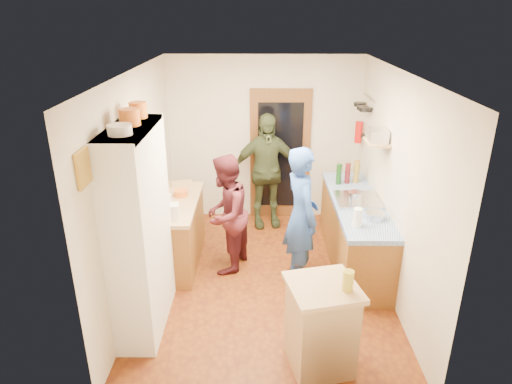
{
  "coord_description": "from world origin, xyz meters",
  "views": [
    {
      "loc": [
        -0.07,
        -4.98,
        3.25
      ],
      "look_at": [
        -0.11,
        0.15,
        1.16
      ],
      "focal_mm": 32.0,
      "sensor_mm": 36.0,
      "label": 1
    }
  ],
  "objects_px": {
    "island_base": "(321,328)",
    "person_left": "(229,214)",
    "person_back": "(266,171)",
    "hutch_body": "(140,232)",
    "person_hob": "(305,216)",
    "right_counter_base": "(354,233)"
  },
  "relations": [
    {
      "from": "right_counter_base",
      "to": "person_hob",
      "type": "height_order",
      "value": "person_hob"
    },
    {
      "from": "hutch_body",
      "to": "person_hob",
      "type": "relative_size",
      "value": 1.26
    },
    {
      "from": "hutch_body",
      "to": "right_counter_base",
      "type": "height_order",
      "value": "hutch_body"
    },
    {
      "from": "hutch_body",
      "to": "person_hob",
      "type": "bearing_deg",
      "value": 25.66
    },
    {
      "from": "right_counter_base",
      "to": "person_back",
      "type": "relative_size",
      "value": 1.22
    },
    {
      "from": "person_hob",
      "to": "person_left",
      "type": "height_order",
      "value": "person_hob"
    },
    {
      "from": "island_base",
      "to": "person_left",
      "type": "height_order",
      "value": "person_left"
    },
    {
      "from": "person_hob",
      "to": "person_back",
      "type": "distance_m",
      "value": 1.64
    },
    {
      "from": "person_hob",
      "to": "person_left",
      "type": "bearing_deg",
      "value": 57.85
    },
    {
      "from": "right_counter_base",
      "to": "person_hob",
      "type": "bearing_deg",
      "value": -148.3
    },
    {
      "from": "person_back",
      "to": "right_counter_base",
      "type": "bearing_deg",
      "value": -54.53
    },
    {
      "from": "person_hob",
      "to": "person_left",
      "type": "relative_size",
      "value": 1.12
    },
    {
      "from": "hutch_body",
      "to": "right_counter_base",
      "type": "xyz_separation_m",
      "value": [
        2.5,
        1.3,
        -0.68
      ]
    },
    {
      "from": "right_counter_base",
      "to": "person_left",
      "type": "height_order",
      "value": "person_left"
    },
    {
      "from": "hutch_body",
      "to": "person_back",
      "type": "distance_m",
      "value": 2.78
    },
    {
      "from": "person_left",
      "to": "person_back",
      "type": "distance_m",
      "value": 1.4
    },
    {
      "from": "right_counter_base",
      "to": "person_left",
      "type": "relative_size",
      "value": 1.4
    },
    {
      "from": "right_counter_base",
      "to": "person_back",
      "type": "bearing_deg",
      "value": 135.85
    },
    {
      "from": "person_left",
      "to": "island_base",
      "type": "bearing_deg",
      "value": 46.35
    },
    {
      "from": "island_base",
      "to": "person_back",
      "type": "height_order",
      "value": "person_back"
    },
    {
      "from": "hutch_body",
      "to": "person_left",
      "type": "relative_size",
      "value": 1.4
    },
    {
      "from": "hutch_body",
      "to": "person_left",
      "type": "xyz_separation_m",
      "value": [
        0.83,
        1.13,
        -0.31
      ]
    }
  ]
}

